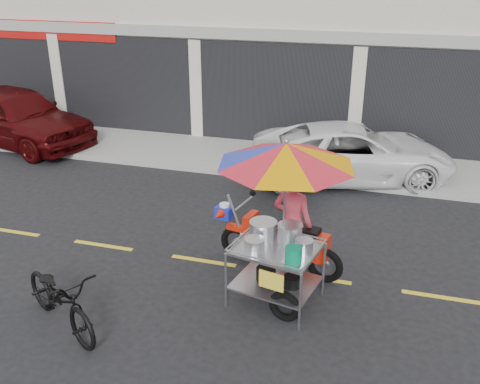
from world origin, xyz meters
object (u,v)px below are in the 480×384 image
(maroon_sedan, at_px, (16,116))
(food_vendor_rig, at_px, (286,195))
(white_pickup, at_px, (353,152))
(near_bicycle, at_px, (60,298))

(maroon_sedan, bearing_deg, food_vendor_rig, -105.05)
(white_pickup, xyz_separation_m, food_vendor_rig, (-0.61, -5.15, 0.99))
(near_bicycle, bearing_deg, white_pickup, 3.73)
(maroon_sedan, distance_m, food_vendor_rig, 10.28)
(near_bicycle, distance_m, food_vendor_rig, 3.60)
(white_pickup, height_order, food_vendor_rig, food_vendor_rig)
(near_bicycle, bearing_deg, food_vendor_rig, -26.81)
(maroon_sedan, relative_size, food_vendor_rig, 1.86)
(near_bicycle, relative_size, food_vendor_rig, 0.72)
(maroon_sedan, xyz_separation_m, food_vendor_rig, (8.85, -5.15, 0.82))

